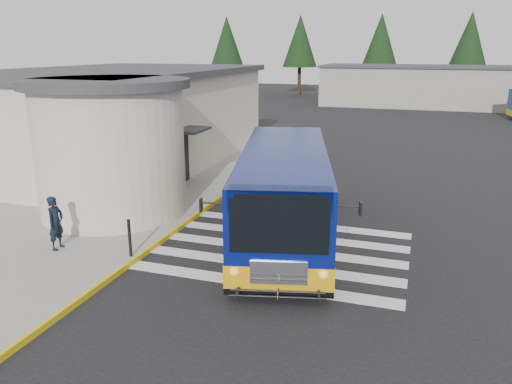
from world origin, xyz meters
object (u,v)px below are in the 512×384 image
(transit_bus, at_px, (284,196))
(pedestrian_a, at_px, (56,223))
(bollard, at_px, (130,238))
(pedestrian_b, at_px, (148,197))

(transit_bus, bearing_deg, pedestrian_a, -163.68)
(transit_bus, distance_m, bollard, 5.01)
(pedestrian_a, xyz_separation_m, bollard, (2.39, 0.19, -0.25))
(transit_bus, distance_m, pedestrian_b, 4.84)
(pedestrian_b, bearing_deg, bollard, -14.56)
(pedestrian_a, height_order, pedestrian_b, pedestrian_b)
(pedestrian_a, height_order, bollard, pedestrian_a)
(transit_bus, relative_size, bollard, 9.35)
(transit_bus, xyz_separation_m, bollard, (-3.69, -3.33, -0.67))
(transit_bus, xyz_separation_m, pedestrian_b, (-4.81, -0.32, -0.41))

